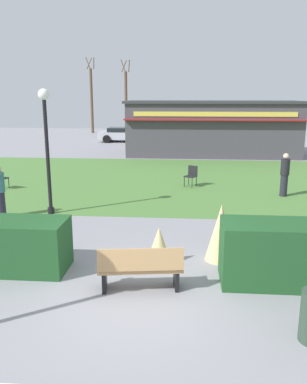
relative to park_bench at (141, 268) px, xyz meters
name	(u,v)px	position (x,y,z in m)	size (l,w,h in m)	color
ground_plane	(134,298)	(-0.09, -0.34, -0.48)	(80.00, 80.00, 0.00)	gray
lawn_patch	(165,179)	(-0.09, 10.91, -0.48)	(36.00, 12.00, 0.01)	#4C7A38
park_bench	(141,268)	(0.00, 0.00, 0.00)	(1.76, 0.75, 0.95)	tan
hedge_left	(25,246)	(-2.69, 0.76, 0.10)	(1.87, 1.10, 1.16)	#1E4C23
hedge_right	(275,253)	(2.75, 0.57, 0.18)	(2.23, 1.10, 1.31)	#1E4C23
ornamental_grass_behind_left	(159,246)	(0.28, 1.33, -0.03)	(0.62, 0.62, 0.90)	#D1BC7F
ornamental_grass_behind_right	(221,232)	(1.73, 1.69, 0.21)	(0.72, 0.72, 1.38)	#D1BC7F
lamppost_mid	(46,137)	(-3.60, 5.14, 2.08)	(0.36, 0.36, 4.06)	black
food_kiosk	(212,128)	(2.54, 19.24, 1.28)	(11.17, 4.63, 3.50)	#47424C
cafe_chair_west	(192,174)	(1.13, 9.63, 0.05)	(0.60, 0.60, 0.89)	black
cafe_chair_east	(0,177)	(-6.89, 8.42, 0.05)	(0.57, 0.57, 0.89)	black
person_strolling	(0,192)	(-5.04, 4.56, 0.38)	(0.34, 0.34, 1.69)	#23232D
person_standing	(285,175)	(4.70, 8.15, 0.38)	(0.34, 0.34, 1.69)	#23232D
parked_car_west_slot	(124,134)	(-4.40, 26.13, 0.16)	(4.23, 2.11, 1.20)	#B7BABF
tree_left_bg	(126,102)	(-5.00, 31.82, 2.71)	(0.91, 0.96, 7.11)	brown
tree_center_bg	(92,100)	(-8.91, 34.07, 2.92)	(0.91, 0.96, 7.55)	brown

